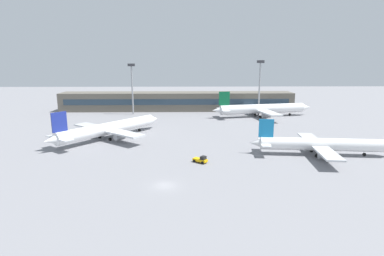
# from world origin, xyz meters

# --- Properties ---
(ground_plane) EXTENTS (400.00, 400.00, 0.00)m
(ground_plane) POSITION_xyz_m (0.00, 40.00, 0.00)
(ground_plane) COLOR gray
(terminal_building) EXTENTS (114.75, 12.13, 9.00)m
(terminal_building) POSITION_xyz_m (0.00, 95.85, 4.50)
(terminal_building) COLOR #5B564C
(terminal_building) RESTS_ON ground_plane
(airplane_near) EXTENTS (38.18, 26.74, 9.43)m
(airplane_near) POSITION_xyz_m (40.24, 19.58, 2.88)
(airplane_near) COLOR white
(airplane_near) RESTS_ON ground_plane
(airplane_mid) EXTENTS (30.59, 35.71, 10.75)m
(airplane_mid) POSITION_xyz_m (-19.97, 38.93, 3.28)
(airplane_mid) COLOR white
(airplane_mid) RESTS_ON ground_plane
(airplane_far) EXTENTS (46.48, 32.79, 11.55)m
(airplane_far) POSITION_xyz_m (38.65, 76.86, 3.52)
(airplane_far) COLOR white
(airplane_far) RESTS_ON ground_plane
(baggage_tug_yellow) EXTENTS (3.79, 3.35, 1.75)m
(baggage_tug_yellow) POSITION_xyz_m (7.93, 13.98, 0.80)
(baggage_tug_yellow) COLOR #F2B20C
(baggage_tug_yellow) RESTS_ON ground_plane
(floodlight_tower_west) EXTENTS (3.20, 0.80, 24.66)m
(floodlight_tower_west) POSITION_xyz_m (37.29, 79.56, 14.33)
(floodlight_tower_west) COLOR gray
(floodlight_tower_west) RESTS_ON ground_plane
(floodlight_tower_east) EXTENTS (3.20, 0.80, 23.20)m
(floodlight_tower_east) POSITION_xyz_m (-20.27, 84.27, 13.57)
(floodlight_tower_east) COLOR gray
(floodlight_tower_east) RESTS_ON ground_plane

